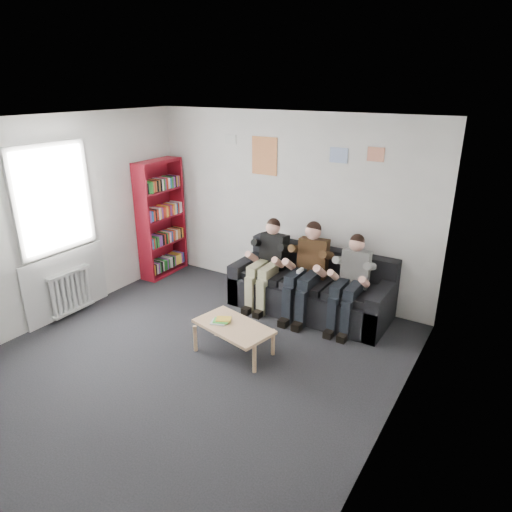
{
  "coord_description": "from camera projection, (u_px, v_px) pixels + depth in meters",
  "views": [
    {
      "loc": [
        3.04,
        -3.32,
        3.06
      ],
      "look_at": [
        0.19,
        1.3,
        0.99
      ],
      "focal_mm": 32.0,
      "sensor_mm": 36.0,
      "label": 1
    }
  ],
  "objects": [
    {
      "name": "room_shell",
      "position": [
        175.0,
        258.0,
        4.74
      ],
      "size": [
        5.0,
        5.0,
        5.0
      ],
      "color": "black",
      "rests_on": "ground"
    },
    {
      "name": "sofa",
      "position": [
        311.0,
        290.0,
        6.46
      ],
      "size": [
        2.22,
        0.91,
        0.86
      ],
      "color": "black",
      "rests_on": "ground"
    },
    {
      "name": "bookshelf",
      "position": [
        161.0,
        219.0,
        7.5
      ],
      "size": [
        0.29,
        0.86,
        1.92
      ],
      "rotation": [
        0.0,
        0.0,
        0.04
      ],
      "color": "maroon",
      "rests_on": "ground"
    },
    {
      "name": "coffee_table",
      "position": [
        234.0,
        329.0,
        5.4
      ],
      "size": [
        0.93,
        0.51,
        0.37
      ],
      "rotation": [
        0.0,
        0.0,
        -0.21
      ],
      "color": "tan",
      "rests_on": "ground"
    },
    {
      "name": "game_cases",
      "position": [
        221.0,
        321.0,
        5.45
      ],
      "size": [
        0.21,
        0.19,
        0.04
      ],
      "rotation": [
        0.0,
        0.0,
        0.32
      ],
      "color": "silver",
      "rests_on": "coffee_table"
    },
    {
      "name": "person_left",
      "position": [
        267.0,
        264.0,
        6.49
      ],
      "size": [
        0.37,
        0.8,
        1.27
      ],
      "rotation": [
        0.0,
        0.0,
        -0.03
      ],
      "color": "black",
      "rests_on": "sofa"
    },
    {
      "name": "person_middle",
      "position": [
        306.0,
        272.0,
        6.17
      ],
      "size": [
        0.4,
        0.85,
        1.32
      ],
      "rotation": [
        0.0,
        0.0,
        0.15
      ],
      "color": "#492E18",
      "rests_on": "sofa"
    },
    {
      "name": "person_right",
      "position": [
        350.0,
        283.0,
        5.88
      ],
      "size": [
        0.36,
        0.78,
        1.25
      ],
      "rotation": [
        0.0,
        0.0,
        0.15
      ],
      "color": "silver",
      "rests_on": "sofa"
    },
    {
      "name": "radiator",
      "position": [
        71.0,
        291.0,
        6.31
      ],
      "size": [
        0.1,
        0.64,
        0.6
      ],
      "color": "white",
      "rests_on": "ground"
    },
    {
      "name": "window",
      "position": [
        60.0,
        244.0,
        6.11
      ],
      "size": [
        0.05,
        1.3,
        2.36
      ],
      "color": "white",
      "rests_on": "room_shell"
    },
    {
      "name": "poster_large",
      "position": [
        264.0,
        156.0,
        6.67
      ],
      "size": [
        0.42,
        0.01,
        0.55
      ],
      "primitive_type": "cube",
      "color": "gold",
      "rests_on": "room_shell"
    },
    {
      "name": "poster_blue",
      "position": [
        339.0,
        155.0,
        6.07
      ],
      "size": [
        0.25,
        0.01,
        0.2
      ],
      "primitive_type": "cube",
      "color": "#3A6AC8",
      "rests_on": "room_shell"
    },
    {
      "name": "poster_pink",
      "position": [
        376.0,
        154.0,
        5.8
      ],
      "size": [
        0.22,
        0.01,
        0.18
      ],
      "primitive_type": "cube",
      "color": "#DE4583",
      "rests_on": "room_shell"
    },
    {
      "name": "poster_sign",
      "position": [
        230.0,
        139.0,
        6.89
      ],
      "size": [
        0.2,
        0.01,
        0.14
      ],
      "primitive_type": "cube",
      "color": "silver",
      "rests_on": "room_shell"
    }
  ]
}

